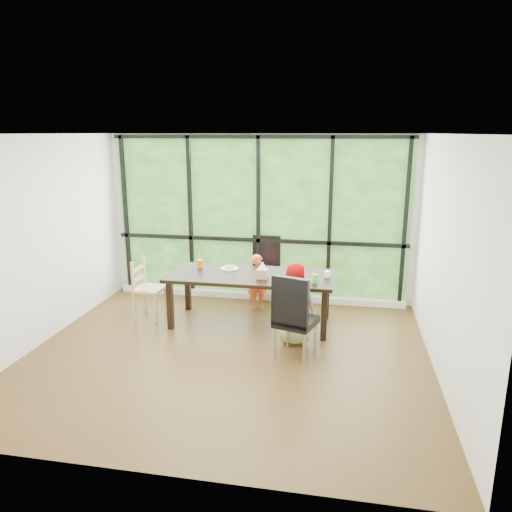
# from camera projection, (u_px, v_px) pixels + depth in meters

# --- Properties ---
(ground) EXTENTS (5.00, 5.00, 0.00)m
(ground) POSITION_uv_depth(u_px,v_px,m) (227.00, 355.00, 6.09)
(ground) COLOR black
(ground) RESTS_ON ground
(back_wall) EXTENTS (5.00, 0.00, 5.00)m
(back_wall) POSITION_uv_depth(u_px,v_px,m) (259.00, 219.00, 7.90)
(back_wall) COLOR silver
(back_wall) RESTS_ON ground
(foliage_backdrop) EXTENTS (4.80, 0.02, 2.65)m
(foliage_backdrop) POSITION_uv_depth(u_px,v_px,m) (259.00, 219.00, 7.88)
(foliage_backdrop) COLOR #1A4A17
(foliage_backdrop) RESTS_ON back_wall
(window_mullions) EXTENTS (4.80, 0.06, 2.65)m
(window_mullions) POSITION_uv_depth(u_px,v_px,m) (258.00, 219.00, 7.85)
(window_mullions) COLOR black
(window_mullions) RESTS_ON back_wall
(window_sill) EXTENTS (4.80, 0.12, 0.10)m
(window_sill) POSITION_uv_depth(u_px,v_px,m) (258.00, 296.00, 8.13)
(window_sill) COLOR silver
(window_sill) RESTS_ON ground
(dining_table) EXTENTS (2.39, 1.09, 0.75)m
(dining_table) POSITION_uv_depth(u_px,v_px,m) (250.00, 299.00, 7.00)
(dining_table) COLOR black
(dining_table) RESTS_ON ground
(chair_window_leather) EXTENTS (0.47, 0.47, 1.08)m
(chair_window_leather) POSITION_uv_depth(u_px,v_px,m) (264.00, 270.00, 7.86)
(chair_window_leather) COLOR black
(chair_window_leather) RESTS_ON ground
(chair_interior_leather) EXTENTS (0.57, 0.57, 1.08)m
(chair_interior_leather) POSITION_uv_depth(u_px,v_px,m) (296.00, 315.00, 5.93)
(chair_interior_leather) COLOR black
(chair_interior_leather) RESTS_ON ground
(chair_end_beech) EXTENTS (0.42, 0.44, 0.90)m
(chair_end_beech) POSITION_uv_depth(u_px,v_px,m) (150.00, 289.00, 7.22)
(chair_end_beech) COLOR tan
(chair_end_beech) RESTS_ON ground
(child_toddler) EXTENTS (0.38, 0.32, 0.89)m
(child_toddler) POSITION_uv_depth(u_px,v_px,m) (258.00, 282.00, 7.55)
(child_toddler) COLOR #F55A28
(child_toddler) RESTS_ON ground
(child_older) EXTENTS (0.56, 0.39, 1.08)m
(child_older) POSITION_uv_depth(u_px,v_px,m) (295.00, 304.00, 6.31)
(child_older) COLOR gray
(child_older) RESTS_ON ground
(placemat) EXTENTS (0.39, 0.28, 0.01)m
(placemat) POSITION_uv_depth(u_px,v_px,m) (296.00, 281.00, 6.57)
(placemat) COLOR tan
(placemat) RESTS_ON dining_table
(plate_far) EXTENTS (0.26, 0.26, 0.02)m
(plate_far) POSITION_uv_depth(u_px,v_px,m) (230.00, 268.00, 7.17)
(plate_far) COLOR white
(plate_far) RESTS_ON dining_table
(plate_near) EXTENTS (0.26, 0.26, 0.02)m
(plate_near) POSITION_uv_depth(u_px,v_px,m) (291.00, 280.00, 6.60)
(plate_near) COLOR white
(plate_near) RESTS_ON dining_table
(orange_cup) EXTENTS (0.08, 0.08, 0.13)m
(orange_cup) POSITION_uv_depth(u_px,v_px,m) (200.00, 264.00, 7.22)
(orange_cup) COLOR #E06C00
(orange_cup) RESTS_ON dining_table
(green_cup) EXTENTS (0.08, 0.08, 0.12)m
(green_cup) POSITION_uv_depth(u_px,v_px,m) (315.00, 279.00, 6.49)
(green_cup) COLOR #57D53D
(green_cup) RESTS_ON dining_table
(white_mug) EXTENTS (0.08, 0.08, 0.09)m
(white_mug) POSITION_uv_depth(u_px,v_px,m) (327.00, 274.00, 6.76)
(white_mug) COLOR white
(white_mug) RESTS_ON dining_table
(tissue_box) EXTENTS (0.15, 0.15, 0.13)m
(tissue_box) POSITION_uv_depth(u_px,v_px,m) (262.00, 274.00, 6.71)
(tissue_box) COLOR tan
(tissue_box) RESTS_ON dining_table
(crepe_rolls_far) EXTENTS (0.15, 0.12, 0.04)m
(crepe_rolls_far) POSITION_uv_depth(u_px,v_px,m) (230.00, 267.00, 7.16)
(crepe_rolls_far) COLOR tan
(crepe_rolls_far) RESTS_ON plate_far
(crepe_rolls_near) EXTENTS (0.15, 0.12, 0.04)m
(crepe_rolls_near) POSITION_uv_depth(u_px,v_px,m) (291.00, 278.00, 6.59)
(crepe_rolls_near) COLOR tan
(crepe_rolls_near) RESTS_ON plate_near
(straw_white) EXTENTS (0.01, 0.04, 0.20)m
(straw_white) POSITION_uv_depth(u_px,v_px,m) (200.00, 257.00, 7.20)
(straw_white) COLOR white
(straw_white) RESTS_ON orange_cup
(straw_pink) EXTENTS (0.01, 0.04, 0.20)m
(straw_pink) POSITION_uv_depth(u_px,v_px,m) (315.00, 271.00, 6.46)
(straw_pink) COLOR pink
(straw_pink) RESTS_ON green_cup
(tissue) EXTENTS (0.12, 0.12, 0.11)m
(tissue) POSITION_uv_depth(u_px,v_px,m) (262.00, 265.00, 6.68)
(tissue) COLOR white
(tissue) RESTS_ON tissue_box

